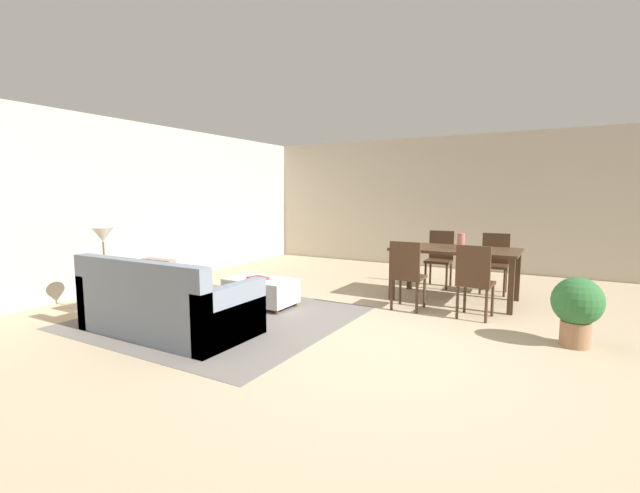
% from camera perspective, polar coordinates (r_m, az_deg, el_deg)
% --- Properties ---
extents(ground_plane, '(10.80, 10.80, 0.00)m').
position_cam_1_polar(ground_plane, '(4.65, 6.43, -12.26)').
color(ground_plane, tan).
extents(wall_back, '(9.00, 0.12, 2.70)m').
position_cam_1_polar(wall_back, '(9.21, 19.03, 5.47)').
color(wall_back, '#BCB2A0').
rests_on(wall_back, ground_plane).
extents(wall_left, '(0.12, 11.00, 2.70)m').
position_cam_1_polar(wall_left, '(7.71, -24.24, 5.03)').
color(wall_left, '#BCB2A0').
rests_on(wall_left, ground_plane).
extents(area_rug, '(3.00, 2.80, 0.01)m').
position_cam_1_polar(area_rug, '(5.57, -13.01, -9.09)').
color(area_rug, slate).
rests_on(area_rug, ground_plane).
extents(couch, '(1.91, 0.98, 0.86)m').
position_cam_1_polar(couch, '(5.08, -19.62, -7.55)').
color(couch, slate).
rests_on(couch, ground_plane).
extents(ottoman_table, '(0.94, 0.55, 0.38)m').
position_cam_1_polar(ottoman_table, '(5.96, -7.87, -5.79)').
color(ottoman_table, silver).
rests_on(ottoman_table, ground_plane).
extents(side_table, '(0.40, 0.40, 0.59)m').
position_cam_1_polar(side_table, '(6.11, -26.54, -3.83)').
color(side_table, olive).
rests_on(side_table, ground_plane).
extents(table_lamp, '(0.26, 0.26, 0.53)m').
position_cam_1_polar(table_lamp, '(6.04, -26.82, 1.18)').
color(table_lamp, brown).
rests_on(table_lamp, side_table).
extents(dining_table, '(1.71, 0.94, 0.76)m').
position_cam_1_polar(dining_table, '(6.45, 17.46, -0.99)').
color(dining_table, '#422B1C').
rests_on(dining_table, ground_plane).
extents(dining_chair_near_left, '(0.40, 0.40, 0.92)m').
position_cam_1_polar(dining_chair_near_left, '(5.77, 11.41, -3.25)').
color(dining_chair_near_left, '#422B1C').
rests_on(dining_chair_near_left, ground_plane).
extents(dining_chair_near_right, '(0.42, 0.42, 0.92)m').
position_cam_1_polar(dining_chair_near_right, '(5.57, 19.77, -3.88)').
color(dining_chair_near_right, '#422B1C').
rests_on(dining_chair_near_right, ground_plane).
extents(dining_chair_far_left, '(0.41, 0.41, 0.92)m').
position_cam_1_polar(dining_chair_far_left, '(7.41, 15.59, -1.12)').
color(dining_chair_far_left, '#422B1C').
rests_on(dining_chair_far_left, ground_plane).
extents(dining_chair_far_right, '(0.42, 0.42, 0.92)m').
position_cam_1_polar(dining_chair_far_right, '(7.21, 22.13, -1.60)').
color(dining_chair_far_right, '#422B1C').
rests_on(dining_chair_far_right, ground_plane).
extents(vase_centerpiece, '(0.11, 0.11, 0.22)m').
position_cam_1_polar(vase_centerpiece, '(6.39, 18.16, 0.71)').
color(vase_centerpiece, '#B26659').
rests_on(vase_centerpiece, dining_table).
extents(book_on_ottoman, '(0.30, 0.26, 0.03)m').
position_cam_1_polar(book_on_ottoman, '(5.89, -8.21, -4.18)').
color(book_on_ottoman, maroon).
rests_on(book_on_ottoman, ottoman_table).
extents(potted_plant, '(0.48, 0.48, 0.71)m').
position_cam_1_polar(potted_plant, '(5.05, 30.89, -6.80)').
color(potted_plant, '#996B4C').
rests_on(potted_plant, ground_plane).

